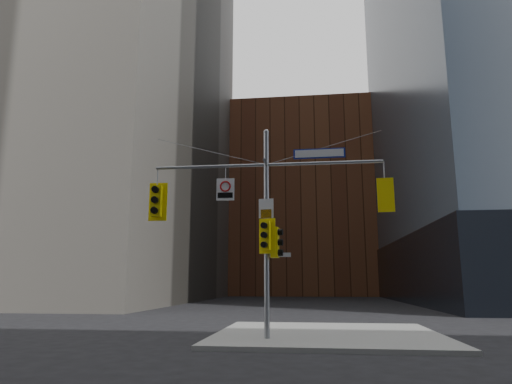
% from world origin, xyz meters
% --- Properties ---
extents(ground, '(160.00, 160.00, 0.00)m').
position_xyz_m(ground, '(0.00, 0.00, 0.00)').
color(ground, black).
rests_on(ground, ground).
extents(sidewalk_corner, '(8.00, 8.00, 0.15)m').
position_xyz_m(sidewalk_corner, '(2.00, 4.00, 0.07)').
color(sidewalk_corner, gray).
rests_on(sidewalk_corner, ground).
extents(brick_midrise, '(26.00, 20.00, 28.00)m').
position_xyz_m(brick_midrise, '(0.00, 58.00, 14.00)').
color(brick_midrise, brown).
rests_on(brick_midrise, ground).
extents(signal_assembly, '(8.00, 0.80, 7.30)m').
position_xyz_m(signal_assembly, '(0.00, 1.99, 4.42)').
color(signal_assembly, gray).
rests_on(signal_assembly, ground).
extents(traffic_light_west_arm, '(0.66, 0.53, 1.39)m').
position_xyz_m(traffic_light_west_arm, '(-3.95, 2.01, 4.80)').
color(traffic_light_west_arm, yellow).
rests_on(traffic_light_west_arm, ground).
extents(traffic_light_east_arm, '(0.55, 0.45, 1.15)m').
position_xyz_m(traffic_light_east_arm, '(4.01, 1.99, 4.80)').
color(traffic_light_east_arm, yellow).
rests_on(traffic_light_east_arm, ground).
extents(traffic_light_pole_side, '(0.43, 0.37, 1.04)m').
position_xyz_m(traffic_light_pole_side, '(0.32, 1.99, 3.27)').
color(traffic_light_pole_side, yellow).
rests_on(traffic_light_pole_side, ground).
extents(traffic_light_pole_front, '(0.56, 0.51, 1.19)m').
position_xyz_m(traffic_light_pole_front, '(0.00, 1.73, 3.49)').
color(traffic_light_pole_front, yellow).
rests_on(traffic_light_pole_front, ground).
extents(street_sign_blade, '(1.79, 0.08, 0.35)m').
position_xyz_m(street_sign_blade, '(1.85, 2.00, 6.35)').
color(street_sign_blade, navy).
rests_on(street_sign_blade, ground).
extents(regulatory_sign_arm, '(0.63, 0.09, 0.79)m').
position_xyz_m(regulatory_sign_arm, '(-1.45, 1.97, 5.18)').
color(regulatory_sign_arm, silver).
rests_on(regulatory_sign_arm, ground).
extents(regulatory_sign_pole, '(0.51, 0.09, 0.67)m').
position_xyz_m(regulatory_sign_pole, '(0.00, 1.88, 4.41)').
color(regulatory_sign_pole, silver).
rests_on(regulatory_sign_pole, ground).
extents(street_blade_ew, '(0.73, 0.05, 0.15)m').
position_xyz_m(street_blade_ew, '(0.45, 2.00, 2.86)').
color(street_blade_ew, silver).
rests_on(street_blade_ew, ground).
extents(street_blade_ns, '(0.11, 0.74, 0.15)m').
position_xyz_m(street_blade_ns, '(0.00, 2.45, 2.71)').
color(street_blade_ns, '#145926').
rests_on(street_blade_ns, ground).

